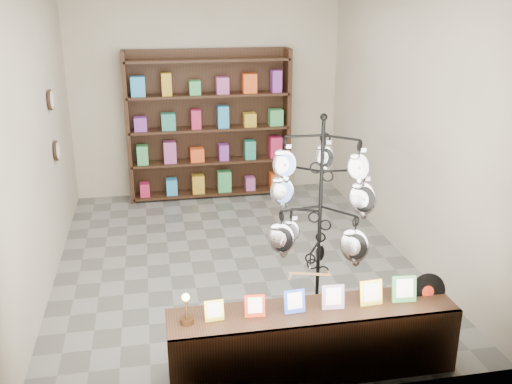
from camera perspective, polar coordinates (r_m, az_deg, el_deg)
ground at (r=6.75m, az=-2.24°, el=-6.67°), size 5.00×5.00×0.00m
room_envelope at (r=6.17m, az=-2.46°, el=8.98°), size 5.00×5.00×5.00m
display_tree at (r=5.10m, az=6.44°, el=-1.48°), size 1.08×1.08×2.00m
front_shelf at (r=4.80m, az=5.65°, el=-14.55°), size 2.32×0.48×0.82m
back_shelving at (r=8.57m, az=-4.69°, el=6.24°), size 2.42×0.36×2.20m
wall_clocks at (r=7.04m, az=-19.60°, el=6.27°), size 0.03×0.24×0.84m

